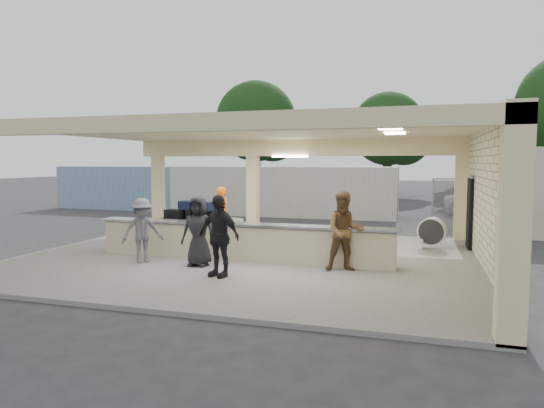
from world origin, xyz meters
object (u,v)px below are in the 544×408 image
(passenger_a, at_px, (345,231))
(car_white_a, at_px, (496,203))
(drum_fan, at_px, (432,232))
(passenger_d, at_px, (198,231))
(container_white, at_px, (282,191))
(baggage_counter, at_px, (241,242))
(luggage_cart, at_px, (194,224))
(baggage_handler, at_px, (220,215))
(container_blue, at_px, (136,188))
(passenger_c, at_px, (142,230))
(car_dark, at_px, (478,199))
(passenger_b, at_px, (219,236))

(passenger_a, relative_size, car_white_a, 0.40)
(drum_fan, bearing_deg, car_white_a, 87.88)
(passenger_d, relative_size, container_white, 0.15)
(baggage_counter, xyz_separation_m, car_white_a, (8.06, 14.05, 0.09))
(passenger_a, bearing_deg, luggage_cart, 145.27)
(luggage_cart, relative_size, baggage_handler, 1.57)
(passenger_d, relative_size, container_blue, 0.19)
(baggage_handler, xyz_separation_m, passenger_d, (0.89, -3.47, -0.02))
(passenger_a, relative_size, passenger_c, 1.14)
(car_white_a, bearing_deg, car_dark, 21.58)
(baggage_counter, height_order, car_white_a, car_white_a)
(drum_fan, xyz_separation_m, passenger_a, (-2.05, -3.80, 0.45))
(baggage_handler, distance_m, car_white_a, 15.10)
(passenger_c, bearing_deg, passenger_b, -66.30)
(baggage_counter, relative_size, passenger_a, 4.33)
(baggage_counter, height_order, container_white, container_white)
(luggage_cart, relative_size, car_dark, 0.66)
(car_white_a, height_order, container_blue, container_blue)
(baggage_counter, height_order, baggage_handler, baggage_handler)
(passenger_a, xyz_separation_m, container_blue, (-13.87, 12.77, 0.16))
(luggage_cart, height_order, passenger_a, passenger_a)
(passenger_b, bearing_deg, passenger_c, 176.33)
(baggage_handler, distance_m, container_white, 9.05)
(car_white_a, distance_m, car_dark, 1.89)
(baggage_handler, bearing_deg, car_dark, -179.57)
(passenger_a, xyz_separation_m, car_dark, (4.62, 16.33, -0.34))
(drum_fan, xyz_separation_m, passenger_d, (-5.62, -4.29, 0.37))
(container_white, bearing_deg, drum_fan, -49.85)
(drum_fan, bearing_deg, baggage_counter, -131.59)
(luggage_cart, height_order, drum_fan, luggage_cart)
(passenger_a, relative_size, passenger_b, 1.02)
(passenger_a, bearing_deg, passenger_c, 169.39)
(baggage_counter, relative_size, luggage_cart, 2.93)
(container_white, distance_m, container_blue, 8.93)
(drum_fan, xyz_separation_m, container_white, (-7.02, 8.21, 0.62))
(passenger_b, distance_m, car_white_a, 17.77)
(passenger_d, xyz_separation_m, container_white, (-1.40, 12.50, 0.25))
(passenger_d, xyz_separation_m, car_dark, (8.19, 16.83, -0.26))
(passenger_b, relative_size, passenger_c, 1.12)
(passenger_b, bearing_deg, container_blue, 143.38)
(luggage_cart, xyz_separation_m, passenger_a, (4.68, -1.53, 0.17))
(passenger_b, bearing_deg, car_dark, 82.67)
(baggage_handler, distance_m, passenger_b, 4.72)
(car_dark, bearing_deg, passenger_b, 175.00)
(drum_fan, distance_m, passenger_d, 7.08)
(drum_fan, height_order, car_white_a, car_white_a)
(passenger_b, height_order, passenger_c, passenger_b)
(passenger_a, relative_size, container_white, 0.17)
(car_dark, bearing_deg, baggage_counter, 172.10)
(container_white, bearing_deg, baggage_handler, -87.18)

